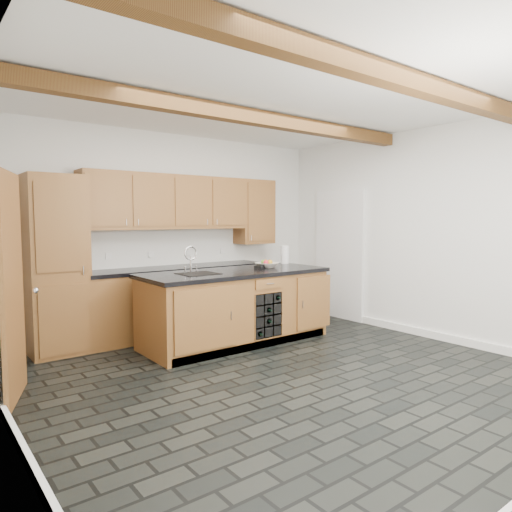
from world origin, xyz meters
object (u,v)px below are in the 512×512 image
at_px(island, 237,307).
at_px(paper_towel, 285,255).
at_px(kitchen_scale, 261,266).
at_px(fruit_bowl, 267,265).

bearing_deg(island, paper_towel, 17.07).
bearing_deg(paper_towel, kitchen_scale, -155.22).
relative_size(kitchen_scale, paper_towel, 0.80).
relative_size(island, paper_towel, 9.43).
bearing_deg(paper_towel, fruit_bowl, -152.57).
xyz_separation_m(kitchen_scale, paper_towel, (0.70, 0.32, 0.10)).
relative_size(island, kitchen_scale, 11.73).
height_order(kitchen_scale, fruit_bowl, fruit_bowl).
relative_size(fruit_bowl, paper_towel, 1.11).
bearing_deg(kitchen_scale, paper_towel, 4.46).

